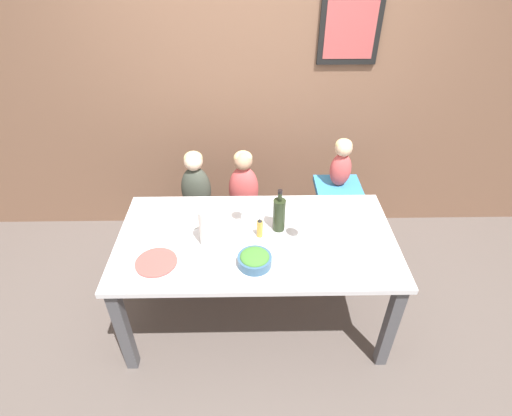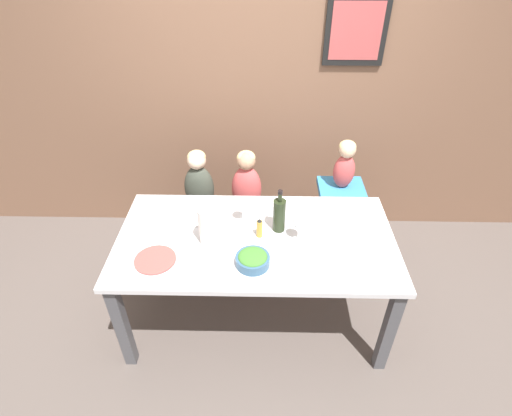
{
  "view_description": "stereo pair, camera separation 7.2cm",
  "coord_description": "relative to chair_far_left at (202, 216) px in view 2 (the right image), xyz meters",
  "views": [
    {
      "loc": [
        -0.03,
        -1.91,
        2.41
      ],
      "look_at": [
        0.0,
        0.07,
        0.94
      ],
      "focal_mm": 28.0,
      "sensor_mm": 36.0,
      "label": 1
    },
    {
      "loc": [
        0.04,
        -1.91,
        2.41
      ],
      "look_at": [
        0.0,
        0.07,
        0.94
      ],
      "focal_mm": 28.0,
      "sensor_mm": 36.0,
      "label": 2
    }
  ],
  "objects": [
    {
      "name": "person_child_left",
      "position": [
        -0.0,
        0.0,
        0.34
      ],
      "size": [
        0.23,
        0.16,
        0.52
      ],
      "color": "#3D4238",
      "rests_on": "chair_far_left"
    },
    {
      "name": "wall_back",
      "position": [
        0.46,
        0.48,
        0.96
      ],
      "size": [
        10.0,
        0.09,
        2.7
      ],
      "color": "brown",
      "rests_on": "ground_plane"
    },
    {
      "name": "chair_far_left",
      "position": [
        0.0,
        0.0,
        0.0
      ],
      "size": [
        0.42,
        0.36,
        0.47
      ],
      "color": "silver",
      "rests_on": "ground_plane"
    },
    {
      "name": "dinner_plate_front_right",
      "position": [
        0.93,
        -0.93,
        0.37
      ],
      "size": [
        0.25,
        0.25,
        0.01
      ],
      "color": "silver",
      "rests_on": "dining_table"
    },
    {
      "name": "dining_table",
      "position": [
        0.46,
        -0.69,
        0.27
      ],
      "size": [
        1.76,
        0.91,
        0.76
      ],
      "color": "silver",
      "rests_on": "ground_plane"
    },
    {
      "name": "salad_bowl_large",
      "position": [
        0.45,
        -0.93,
        0.41
      ],
      "size": [
        0.2,
        0.2,
        0.08
      ],
      "color": "#335675",
      "rests_on": "dining_table"
    },
    {
      "name": "person_child_center",
      "position": [
        0.37,
        0.0,
        0.34
      ],
      "size": [
        0.23,
        0.16,
        0.52
      ],
      "color": "#C64C4C",
      "rests_on": "chair_far_center"
    },
    {
      "name": "person_baby_right",
      "position": [
        1.11,
        0.0,
        0.52
      ],
      "size": [
        0.16,
        0.13,
        0.39
      ],
      "color": "#C64C4C",
      "rests_on": "chair_right_highchair"
    },
    {
      "name": "chair_right_highchair",
      "position": [
        1.11,
        -0.0,
        0.15
      ],
      "size": [
        0.35,
        0.31,
        0.69
      ],
      "color": "silver",
      "rests_on": "ground_plane"
    },
    {
      "name": "wine_bottle",
      "position": [
        0.6,
        -0.6,
        0.49
      ],
      "size": [
        0.08,
        0.08,
        0.3
      ],
      "color": "#232D19",
      "rests_on": "dining_table"
    },
    {
      "name": "wine_glass_far",
      "position": [
        0.37,
        -0.51,
        0.5
      ],
      "size": [
        0.08,
        0.08,
        0.19
      ],
      "color": "white",
      "rests_on": "dining_table"
    },
    {
      "name": "dinner_plate_front_left",
      "position": [
        -0.13,
        -0.91,
        0.37
      ],
      "size": [
        0.25,
        0.25,
        0.01
      ],
      "color": "#D14C47",
      "rests_on": "dining_table"
    },
    {
      "name": "condiment_bottle_hot_sauce",
      "position": [
        0.48,
        -0.67,
        0.43
      ],
      "size": [
        0.04,
        0.04,
        0.14
      ],
      "color": "#BC8E33",
      "rests_on": "dining_table"
    },
    {
      "name": "dinner_plate_back_right",
      "position": [
        1.02,
        -0.47,
        0.37
      ],
      "size": [
        0.25,
        0.25,
        0.01
      ],
      "color": "silver",
      "rests_on": "dining_table"
    },
    {
      "name": "dinner_plate_back_left",
      "position": [
        0.03,
        -0.48,
        0.37
      ],
      "size": [
        0.25,
        0.25,
        0.01
      ],
      "color": "silver",
      "rests_on": "dining_table"
    },
    {
      "name": "chair_far_center",
      "position": [
        0.37,
        0.0,
        0.0
      ],
      "size": [
        0.42,
        0.36,
        0.47
      ],
      "color": "silver",
      "rests_on": "ground_plane"
    },
    {
      "name": "paper_towel_roll",
      "position": [
        0.17,
        -0.74,
        0.5
      ],
      "size": [
        0.11,
        0.11,
        0.26
      ],
      "color": "white",
      "rests_on": "dining_table"
    },
    {
      "name": "wine_glass_near",
      "position": [
        0.72,
        -0.69,
        0.5
      ],
      "size": [
        0.08,
        0.08,
        0.19
      ],
      "color": "white",
      "rests_on": "dining_table"
    },
    {
      "name": "ground_plane",
      "position": [
        0.46,
        -0.69,
        -0.39
      ],
      "size": [
        14.0,
        14.0,
        0.0
      ],
      "primitive_type": "plane",
      "color": "#564C47"
    }
  ]
}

